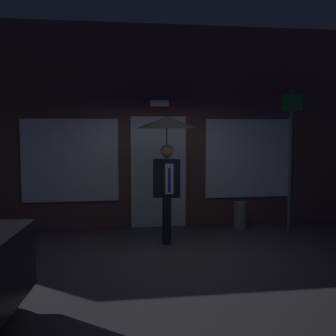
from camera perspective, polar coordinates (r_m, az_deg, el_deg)
name	(u,v)px	position (r m, az deg, el deg)	size (l,w,h in m)	color
ground_plane	(178,256)	(7.35, 1.27, -10.73)	(18.00, 18.00, 0.00)	#38353A
building_facade	(157,128)	(9.38, -1.32, 4.97)	(10.60, 0.48, 3.99)	brown
person_with_umbrella	(167,146)	(7.92, -0.15, 2.70)	(1.03, 1.03, 2.18)	black
street_sign_post	(291,152)	(9.19, 14.80, 1.92)	(0.40, 0.07, 2.70)	#595B60
sidewalk_bollard	(240,216)	(9.24, 8.83, -5.77)	(0.26, 0.26, 0.53)	slate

